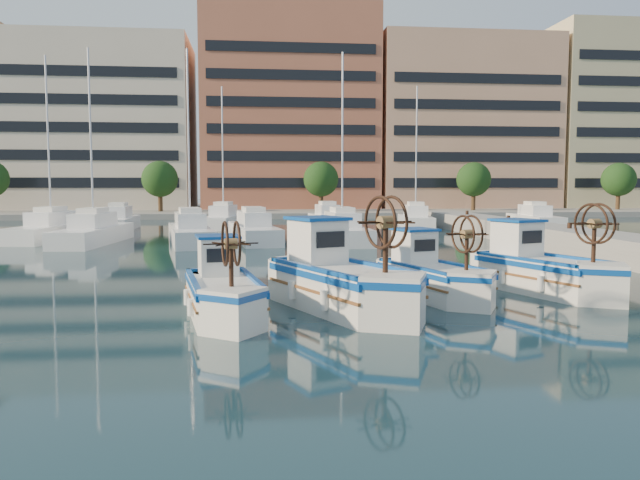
{
  "coord_description": "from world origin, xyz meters",
  "views": [
    {
      "loc": [
        -3.7,
        -17.42,
        3.47
      ],
      "look_at": [
        -1.31,
        4.95,
        1.5
      ],
      "focal_mm": 35.0,
      "sensor_mm": 36.0,
      "label": 1
    }
  ],
  "objects_px": {
    "fishing_boat_c": "(431,274)",
    "fishing_boat_d": "(541,267)",
    "fishing_boat_a": "(223,289)",
    "fishing_boat_b": "(339,278)"
  },
  "relations": [
    {
      "from": "fishing_boat_c",
      "to": "fishing_boat_d",
      "type": "height_order",
      "value": "fishing_boat_d"
    },
    {
      "from": "fishing_boat_d",
      "to": "fishing_boat_c",
      "type": "bearing_deg",
      "value": 167.45
    },
    {
      "from": "fishing_boat_a",
      "to": "fishing_boat_b",
      "type": "height_order",
      "value": "fishing_boat_b"
    },
    {
      "from": "fishing_boat_b",
      "to": "fishing_boat_d",
      "type": "xyz_separation_m",
      "value": [
        6.94,
        2.13,
        -0.07
      ]
    },
    {
      "from": "fishing_boat_c",
      "to": "fishing_boat_d",
      "type": "xyz_separation_m",
      "value": [
        3.82,
        0.51,
        0.09
      ]
    },
    {
      "from": "fishing_boat_a",
      "to": "fishing_boat_c",
      "type": "height_order",
      "value": "fishing_boat_c"
    },
    {
      "from": "fishing_boat_a",
      "to": "fishing_boat_d",
      "type": "distance_m",
      "value": 10.47
    },
    {
      "from": "fishing_boat_a",
      "to": "fishing_boat_d",
      "type": "relative_size",
      "value": 0.89
    },
    {
      "from": "fishing_boat_d",
      "to": "fishing_boat_a",
      "type": "bearing_deg",
      "value": 174.47
    },
    {
      "from": "fishing_boat_c",
      "to": "fishing_boat_d",
      "type": "relative_size",
      "value": 0.89
    }
  ]
}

